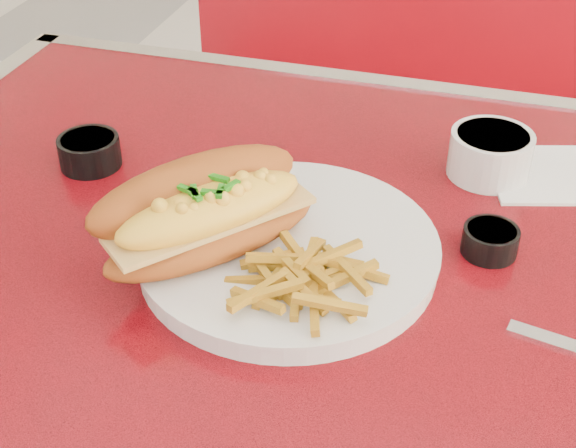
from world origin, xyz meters
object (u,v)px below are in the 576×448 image
(gravy_ramekin, at_px, (490,153))
(sauce_cup_left, at_px, (89,150))
(diner_table, at_px, (400,410))
(fork, at_px, (356,240))
(dinner_plate, at_px, (288,250))
(booth_bench_far, at_px, (458,222))
(mac_hoagie, at_px, (205,211))
(sauce_cup_right, at_px, (490,240))

(gravy_ramekin, height_order, sauce_cup_left, gravy_ramekin)
(diner_table, distance_m, sauce_cup_left, 0.43)
(fork, bearing_deg, dinner_plate, 79.14)
(booth_bench_far, relative_size, fork, 8.26)
(fork, bearing_deg, booth_bench_far, -35.20)
(diner_table, height_order, booth_bench_far, booth_bench_far)
(gravy_ramekin, distance_m, sauce_cup_left, 0.43)
(diner_table, bearing_deg, fork, 156.61)
(mac_hoagie, distance_m, gravy_ramekin, 0.33)
(sauce_cup_left, bearing_deg, gravy_ramekin, 14.18)
(booth_bench_far, bearing_deg, sauce_cup_right, -85.59)
(booth_bench_far, xyz_separation_m, dinner_plate, (-0.12, -0.81, 0.49))
(dinner_plate, distance_m, sauce_cup_right, 0.19)
(dinner_plate, bearing_deg, gravy_ramekin, 51.52)
(dinner_plate, xyz_separation_m, mac_hoagie, (-0.07, -0.03, 0.05))
(diner_table, relative_size, dinner_plate, 3.65)
(booth_bench_far, bearing_deg, gravy_ramekin, -85.89)
(mac_hoagie, bearing_deg, sauce_cup_left, 96.39)
(booth_bench_far, height_order, mac_hoagie, booth_bench_far)
(mac_hoagie, relative_size, fork, 1.51)
(gravy_ramekin, bearing_deg, booth_bench_far, 94.11)
(gravy_ramekin, relative_size, sauce_cup_right, 2.05)
(fork, distance_m, gravy_ramekin, 0.21)
(sauce_cup_right, bearing_deg, booth_bench_far, 94.41)
(sauce_cup_left, bearing_deg, sauce_cup_right, -4.62)
(mac_hoagie, xyz_separation_m, fork, (0.13, 0.05, -0.04))
(mac_hoagie, relative_size, gravy_ramekin, 2.03)
(diner_table, relative_size, sauce_cup_left, 14.90)
(sauce_cup_left, bearing_deg, fork, -13.97)
(diner_table, relative_size, fork, 8.46)
(diner_table, distance_m, booth_bench_far, 0.87)
(sauce_cup_left, distance_m, sauce_cup_right, 0.43)
(dinner_plate, relative_size, sauce_cup_right, 6.37)
(booth_bench_far, relative_size, dinner_plate, 3.56)
(booth_bench_far, xyz_separation_m, sauce_cup_left, (-0.37, -0.71, 0.50))
(fork, bearing_deg, mac_hoagie, 79.68)
(diner_table, bearing_deg, gravy_ramekin, 78.25)
(dinner_plate, height_order, mac_hoagie, mac_hoagie)
(sauce_cup_left, xyz_separation_m, sauce_cup_right, (0.43, -0.03, -0.00))
(sauce_cup_left, bearing_deg, booth_bench_far, 62.28)
(booth_bench_far, height_order, dinner_plate, booth_bench_far)
(mac_hoagie, distance_m, sauce_cup_left, 0.23)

